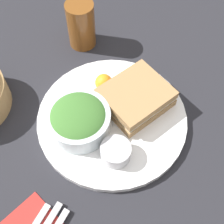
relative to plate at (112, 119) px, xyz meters
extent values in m
plane|color=#232328|center=(0.00, 0.00, -0.01)|extent=(4.00, 4.00, 0.00)
cylinder|color=white|center=(0.00, 0.00, 0.00)|extent=(0.32, 0.32, 0.02)
cube|color=#A37A4C|center=(0.06, -0.01, 0.02)|extent=(0.15, 0.13, 0.02)
cube|color=silver|center=(0.06, -0.01, 0.03)|extent=(0.14, 0.13, 0.01)
cube|color=#A37A4C|center=(0.06, -0.01, 0.05)|extent=(0.15, 0.13, 0.02)
cylinder|color=silver|center=(-0.06, 0.03, 0.03)|extent=(0.13, 0.13, 0.05)
ellipsoid|color=#3D702D|center=(-0.06, 0.03, 0.05)|extent=(0.12, 0.12, 0.04)
cylinder|color=#B7B7BC|center=(-0.06, -0.07, 0.02)|extent=(0.06, 0.06, 0.03)
sphere|color=orange|center=(0.04, 0.07, 0.03)|extent=(0.04, 0.04, 0.04)
cylinder|color=brown|center=(0.11, 0.22, 0.05)|extent=(0.07, 0.07, 0.12)
camera|label=1|loc=(-0.24, -0.24, 0.58)|focal=50.00mm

